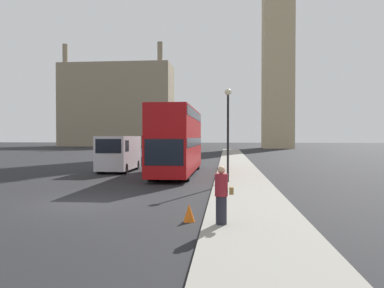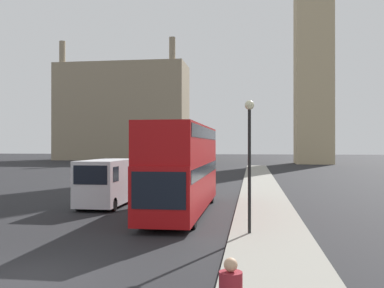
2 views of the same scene
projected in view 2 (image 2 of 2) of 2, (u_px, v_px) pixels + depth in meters
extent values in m
plane|color=black|center=(22.00, 281.00, 10.94)|extent=(300.00, 300.00, 0.00)
cube|color=tan|center=(313.00, 34.00, 79.34)|extent=(6.60, 6.60, 48.08)
cube|color=gray|center=(123.00, 112.00, 100.42)|extent=(30.01, 11.50, 22.27)
cylinder|color=gray|center=(62.00, 52.00, 97.39)|extent=(1.38, 1.38, 4.90)
cylinder|color=gray|center=(172.00, 48.00, 93.82)|extent=(1.38, 1.38, 4.90)
cube|color=#A80F11|center=(183.00, 184.00, 21.83)|extent=(2.40, 11.42, 2.38)
cube|color=#A80F11|center=(183.00, 144.00, 21.83)|extent=(2.40, 11.19, 1.79)
cube|color=black|center=(183.00, 169.00, 21.83)|extent=(2.44, 10.96, 0.55)
cube|color=black|center=(183.00, 133.00, 21.83)|extent=(2.44, 10.73, 0.55)
cube|color=black|center=(158.00, 191.00, 16.16)|extent=(2.11, 0.03, 1.43)
cylinder|color=black|center=(147.00, 216.00, 17.99)|extent=(0.67, 1.02, 1.02)
cylinder|color=black|center=(188.00, 216.00, 17.75)|extent=(0.67, 1.02, 1.02)
cylinder|color=black|center=(179.00, 194.00, 25.90)|extent=(0.67, 1.02, 1.02)
cylinder|color=black|center=(208.00, 194.00, 25.66)|extent=(0.67, 1.02, 1.02)
cube|color=silver|center=(107.00, 181.00, 24.28)|extent=(2.12, 5.11, 2.44)
cube|color=black|center=(90.00, 175.00, 21.74)|extent=(1.80, 0.02, 0.98)
cube|color=black|center=(97.00, 174.00, 22.63)|extent=(2.15, 0.92, 0.78)
cylinder|color=black|center=(82.00, 204.00, 22.67)|extent=(0.53, 0.72, 0.72)
cylinder|color=black|center=(111.00, 204.00, 22.44)|extent=(0.53, 0.72, 0.72)
cylinder|color=black|center=(104.00, 196.00, 26.10)|extent=(0.53, 0.72, 0.72)
cylinder|color=black|center=(129.00, 196.00, 25.88)|extent=(0.53, 0.72, 0.72)
sphere|color=tan|center=(231.00, 265.00, 6.48)|extent=(0.21, 0.21, 0.21)
cylinder|color=black|center=(249.00, 171.00, 16.17)|extent=(0.12, 0.12, 4.67)
sphere|color=beige|center=(249.00, 105.00, 16.17)|extent=(0.36, 0.36, 0.36)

